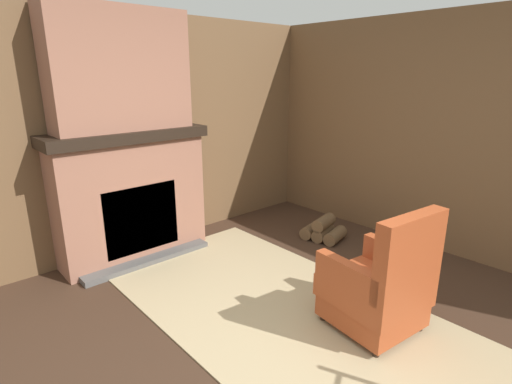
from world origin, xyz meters
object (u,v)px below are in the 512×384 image
storage_case (162,120)px  armchair (379,288)px  oil_lamp_vase (69,125)px  firewood_stack (323,230)px

storage_case → armchair: bearing=7.7°
armchair → oil_lamp_vase: (-2.56, -1.31, 1.11)m
armchair → storage_case: 2.80m
armchair → firewood_stack: armchair is taller
firewood_stack → storage_case: storage_case is taller
armchair → firewood_stack: (-1.41, 1.10, -0.25)m
firewood_stack → oil_lamp_vase: oil_lamp_vase is taller
firewood_stack → oil_lamp_vase: size_ratio=2.11×
armchair → firewood_stack: bearing=-31.0°
storage_case → oil_lamp_vase: bearing=-90.0°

